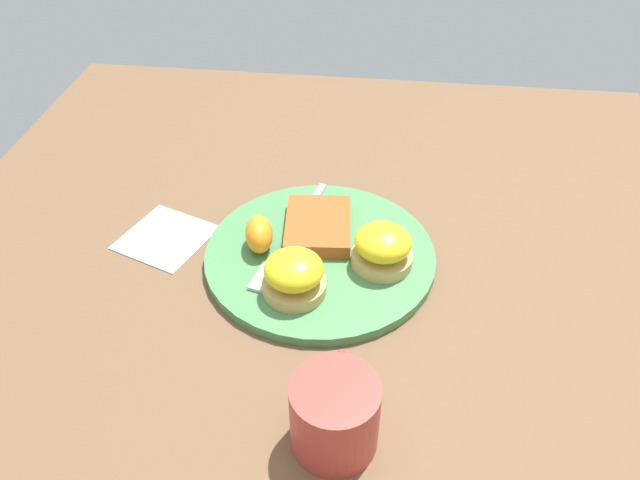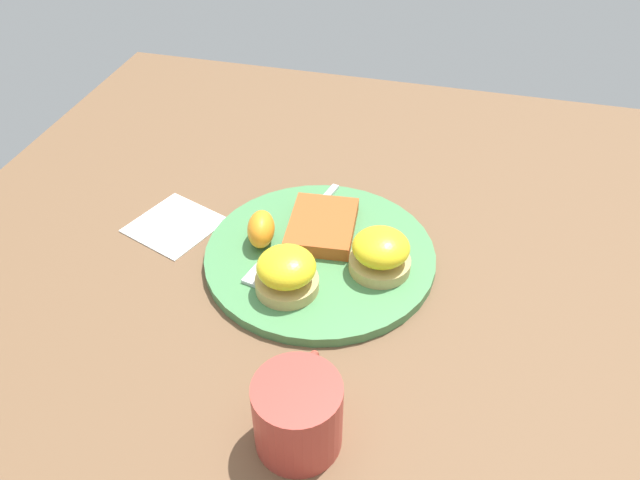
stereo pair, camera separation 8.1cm
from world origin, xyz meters
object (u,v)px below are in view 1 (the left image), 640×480
hashbrown_patty (318,225)px  cup (335,414)px  orange_wedge (259,234)px  fork (288,240)px  sandwich_benedict_right (383,247)px  sandwich_benedict_left (294,275)px

hashbrown_patty → cup: 0.31m
orange_wedge → fork: 0.04m
sandwich_benedict_right → cup: cup is taller
sandwich_benedict_left → cup: (-0.19, -0.07, 0.00)m
fork → cup: bearing=-161.9°
sandwich_benedict_right → orange_wedge: sandwich_benedict_right is taller
orange_wedge → sandwich_benedict_left: bearing=-142.6°
sandwich_benedict_right → hashbrown_patty: sandwich_benedict_right is taller
hashbrown_patty → sandwich_benedict_left: bearing=173.2°
sandwich_benedict_left → orange_wedge: sandwich_benedict_left is taller
sandwich_benedict_right → cup: 0.26m
orange_wedge → fork: size_ratio=0.25×
hashbrown_patty → orange_wedge: (-0.04, 0.07, 0.01)m
hashbrown_patty → cup: (-0.31, -0.05, 0.02)m
sandwich_benedict_right → fork: 0.13m
sandwich_benedict_left → hashbrown_patty: (0.12, -0.01, -0.02)m
sandwich_benedict_right → cup: size_ratio=0.68×
hashbrown_patty → cup: bearing=-169.9°
hashbrown_patty → orange_wedge: 0.08m
hashbrown_patty → orange_wedge: bearing=119.9°
sandwich_benedict_left → hashbrown_patty: size_ratio=0.69×
sandwich_benedict_left → fork: size_ratio=0.33×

